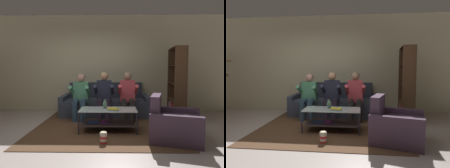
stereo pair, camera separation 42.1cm
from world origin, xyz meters
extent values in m
plane|color=#AA9C96|center=(0.00, 0.00, 0.00)|extent=(16.80, 16.80, 0.00)
cube|color=#BDB793|center=(0.00, 2.46, 1.45)|extent=(8.40, 0.12, 2.90)
cube|color=#353C4C|center=(0.35, 1.90, 0.22)|extent=(2.15, 0.99, 0.44)
cube|color=#2D3341|center=(0.35, 2.30, 0.66)|extent=(2.15, 0.18, 0.45)
cube|color=#353C4C|center=(-0.79, 1.90, 0.28)|extent=(0.13, 0.99, 0.56)
cube|color=#353C4C|center=(1.49, 1.90, 0.28)|extent=(0.13, 0.99, 0.56)
cylinder|color=#2C455B|center=(-0.35, 1.10, 0.22)|extent=(0.14, 0.14, 0.44)
cylinder|color=#2C455B|center=(-0.15, 1.10, 0.22)|extent=(0.14, 0.14, 0.44)
cylinder|color=#2C455B|center=(-0.35, 1.28, 0.48)|extent=(0.14, 0.42, 0.14)
cylinder|color=#2C455B|center=(-0.15, 1.28, 0.48)|extent=(0.14, 0.42, 0.14)
cube|color=#4C8E67|center=(-0.25, 1.48, 0.70)|extent=(0.38, 0.22, 0.52)
cylinder|color=#4C8E67|center=(-0.46, 1.30, 0.75)|extent=(0.09, 0.49, 0.31)
cylinder|color=#4C8E67|center=(-0.05, 1.30, 0.75)|extent=(0.09, 0.49, 0.31)
sphere|color=tan|center=(-0.25, 1.48, 1.07)|extent=(0.21, 0.21, 0.21)
ellipsoid|color=black|center=(-0.25, 1.50, 1.09)|extent=(0.21, 0.21, 0.13)
cylinder|color=#292232|center=(0.25, 1.10, 0.22)|extent=(0.14, 0.14, 0.44)
cylinder|color=#292232|center=(0.45, 1.10, 0.22)|extent=(0.14, 0.14, 0.44)
cylinder|color=#292232|center=(0.25, 1.28, 0.48)|extent=(0.14, 0.42, 0.14)
cylinder|color=#292232|center=(0.45, 1.28, 0.48)|extent=(0.14, 0.42, 0.14)
cube|color=#25283B|center=(0.35, 1.48, 0.72)|extent=(0.38, 0.22, 0.57)
cylinder|color=#25283B|center=(0.15, 1.30, 0.78)|extent=(0.09, 0.49, 0.31)
cylinder|color=#25283B|center=(0.56, 1.30, 0.78)|extent=(0.09, 0.49, 0.31)
sphere|color=tan|center=(0.35, 1.48, 1.11)|extent=(0.21, 0.21, 0.21)
ellipsoid|color=black|center=(0.35, 1.50, 1.14)|extent=(0.21, 0.21, 0.13)
cylinder|color=#272424|center=(0.86, 1.10, 0.22)|extent=(0.14, 0.14, 0.44)
cylinder|color=#272424|center=(1.06, 1.10, 0.22)|extent=(0.14, 0.14, 0.44)
cylinder|color=#272424|center=(0.86, 1.28, 0.48)|extent=(0.14, 0.42, 0.14)
cylinder|color=#272424|center=(1.06, 1.28, 0.48)|extent=(0.14, 0.42, 0.14)
cube|color=#C74551|center=(0.96, 1.48, 0.72)|extent=(0.38, 0.22, 0.57)
cylinder|color=#C74551|center=(0.75, 1.30, 0.78)|extent=(0.09, 0.49, 0.31)
cylinder|color=#C74551|center=(1.16, 1.30, 0.78)|extent=(0.09, 0.49, 0.31)
sphere|color=#967358|center=(0.96, 1.48, 1.11)|extent=(0.21, 0.21, 0.21)
ellipsoid|color=black|center=(0.96, 1.50, 1.14)|extent=(0.21, 0.21, 0.13)
cube|color=silver|center=(0.50, 0.43, 0.46)|extent=(1.18, 0.55, 0.02)
cube|color=#3D3134|center=(0.50, 0.43, 0.16)|extent=(1.09, 0.51, 0.02)
cylinder|color=#282536|center=(-0.08, 0.17, 0.23)|extent=(0.03, 0.03, 0.47)
cylinder|color=#282536|center=(1.07, 0.17, 0.23)|extent=(0.03, 0.03, 0.47)
cylinder|color=#282536|center=(-0.08, 0.70, 0.23)|extent=(0.03, 0.03, 0.47)
cylinder|color=#282536|center=(1.07, 0.70, 0.23)|extent=(0.03, 0.03, 0.47)
cube|color=#3250AC|center=(0.18, 0.43, 0.19)|extent=(0.23, 0.19, 0.03)
cube|color=purple|center=(0.40, 0.42, 0.19)|extent=(0.17, 0.13, 0.03)
cube|color=#4E3522|center=(0.42, 1.07, 0.01)|extent=(3.09, 3.46, 0.01)
cube|color=#666259|center=(0.42, 1.07, 0.01)|extent=(1.70, 1.91, 0.00)
ellipsoid|color=#50745E|center=(0.42, 0.50, 0.55)|extent=(0.10, 0.10, 0.17)
cylinder|color=#50745E|center=(0.42, 0.50, 0.64)|extent=(0.04, 0.04, 0.04)
cube|color=#7792B2|center=(0.60, 0.32, 0.48)|extent=(0.21, 0.15, 0.02)
cube|color=gold|center=(0.60, 0.32, 0.50)|extent=(0.23, 0.18, 0.02)
cube|color=#462E1D|center=(2.30, 2.10, 0.93)|extent=(0.30, 0.05, 1.85)
cube|color=#462E1D|center=(2.19, 1.05, 0.93)|extent=(0.30, 0.05, 1.85)
cube|color=#462E1D|center=(2.39, 1.56, 0.93)|extent=(0.13, 1.07, 1.85)
cube|color=#462E1D|center=(2.25, 1.58, 0.01)|extent=(0.40, 1.06, 0.02)
cube|color=#462E1D|center=(2.25, 1.58, 0.46)|extent=(0.40, 1.06, 0.02)
cube|color=#462E1D|center=(2.25, 1.58, 0.93)|extent=(0.40, 1.06, 0.02)
cube|color=#462E1D|center=(2.25, 1.58, 1.39)|extent=(0.40, 1.06, 0.02)
cube|color=#462E1D|center=(2.25, 1.58, 1.84)|extent=(0.40, 1.06, 0.02)
cube|color=#822F94|center=(2.28, 2.07, 0.16)|extent=(0.21, 0.05, 0.27)
cube|color=#255DB4|center=(2.28, 2.02, 0.20)|extent=(0.22, 0.07, 0.36)
cube|color=red|center=(2.29, 1.98, 0.17)|extent=(0.26, 0.05, 0.31)
cube|color=#8B3A93|center=(2.29, 1.94, 0.16)|extent=(0.28, 0.07, 0.27)
cube|color=#A07153|center=(2.28, 1.88, 0.21)|extent=(0.26, 0.07, 0.38)
cube|color=#A16C4D|center=(2.27, 1.84, 0.16)|extent=(0.25, 0.07, 0.27)
cube|color=silver|center=(2.25, 1.79, 0.19)|extent=(0.22, 0.05, 0.34)
cube|color=#9E7350|center=(2.25, 1.75, 0.19)|extent=(0.23, 0.05, 0.34)
cube|color=purple|center=(2.26, 1.70, 0.20)|extent=(0.27, 0.08, 0.36)
cube|color=#CE3C35|center=(2.24, 1.65, 0.20)|extent=(0.23, 0.07, 0.36)
cube|color=#3B8F48|center=(2.25, 1.59, 0.15)|extent=(0.25, 0.07, 0.27)
cube|color=#AEA942|center=(2.25, 1.55, 0.17)|extent=(0.27, 0.06, 0.31)
cube|color=#3350B9|center=(2.23, 1.50, 0.19)|extent=(0.25, 0.07, 0.34)
cube|color=#709BB0|center=(2.22, 1.46, 0.16)|extent=(0.22, 0.06, 0.29)
cube|color=red|center=(2.22, 1.40, 0.21)|extent=(0.25, 0.07, 0.38)
cube|color=#B6A947|center=(2.23, 1.35, 0.15)|extent=(0.27, 0.05, 0.26)
cube|color=#402E3F|center=(1.75, -0.08, 0.22)|extent=(1.01, 0.83, 0.44)
cube|color=#402E3F|center=(1.41, 0.02, 0.63)|extent=(0.32, 0.63, 0.38)
cube|color=#402E3F|center=(1.65, -0.43, 0.27)|extent=(0.87, 0.34, 0.54)
cube|color=#402E3F|center=(1.85, 0.27, 0.27)|extent=(0.87, 0.34, 0.54)
cylinder|color=red|center=(0.44, -0.27, 0.02)|extent=(0.12, 0.12, 0.04)
cylinder|color=white|center=(0.44, -0.27, 0.07)|extent=(0.12, 0.12, 0.04)
cylinder|color=red|center=(0.44, -0.27, 0.11)|extent=(0.12, 0.12, 0.04)
cylinder|color=white|center=(0.44, -0.27, 0.16)|extent=(0.12, 0.12, 0.04)
ellipsoid|color=beige|center=(0.44, -0.27, 0.19)|extent=(0.12, 0.12, 0.04)
camera|label=1|loc=(0.65, -3.68, 1.32)|focal=32.00mm
camera|label=2|loc=(1.07, -3.65, 1.32)|focal=32.00mm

